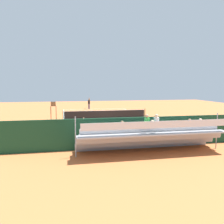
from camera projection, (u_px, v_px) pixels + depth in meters
ground_plane at (105, 118)px, 29.93m from camera, size 60.00×60.00×0.00m
court_line_markings at (105, 118)px, 29.97m from camera, size 10.10×22.20×0.01m
tennis_net at (105, 114)px, 29.87m from camera, size 10.30×0.10×1.07m
backdrop_wall at (142, 132)px, 16.20m from camera, size 18.00×0.16×2.00m
bleacher_stand at (150, 137)px, 14.88m from camera, size 9.06×2.40×2.48m
umpire_chair at (53, 109)px, 28.35m from camera, size 0.67×0.67×2.14m
courtside_bench at (177, 134)px, 17.54m from camera, size 1.80×0.40×0.93m
equipment_bag at (159, 141)px, 17.16m from camera, size 0.90×0.36×0.36m
tennis_player at (89, 103)px, 40.66m from camera, size 0.46×0.56×1.93m
tennis_racket at (86, 109)px, 40.94m from camera, size 0.57×0.32×0.03m
tennis_ball_near at (81, 111)px, 37.54m from camera, size 0.07×0.07×0.07m
line_judge at (82, 131)px, 16.23m from camera, size 0.44×0.56×1.93m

